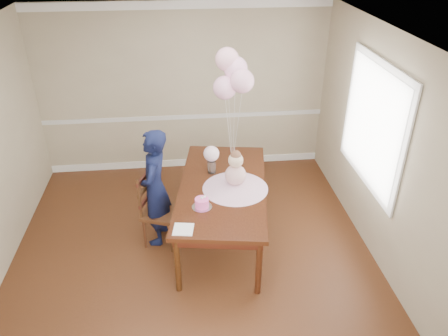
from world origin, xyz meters
TOP-DOWN VIEW (x-y plane):
  - floor at (0.00, 0.00)m, footprint 4.50×5.00m
  - ceiling at (0.00, 0.00)m, footprint 4.50×5.00m
  - wall_back at (0.00, 2.50)m, footprint 4.50×0.02m
  - wall_right at (2.25, 0.00)m, footprint 0.02×5.00m
  - chair_rail_trim at (0.00, 2.49)m, footprint 4.50×0.02m
  - crown_molding at (0.00, 2.49)m, footprint 4.50×0.02m
  - baseboard_trim at (0.00, 2.49)m, footprint 4.50×0.02m
  - window_frame at (2.23, 0.50)m, footprint 0.02×1.66m
  - window_blinds at (2.21, 0.50)m, footprint 0.01×1.50m
  - dining_table_top at (0.41, 0.50)m, footprint 1.38×2.28m
  - table_apron at (0.41, 0.50)m, footprint 1.26×2.15m
  - table_leg_fl at (-0.19, -0.40)m, footprint 0.09×0.09m
  - table_leg_fr at (0.70, -0.54)m, footprint 0.09×0.09m
  - table_leg_bl at (0.12, 1.54)m, footprint 0.09×0.09m
  - table_leg_br at (1.00, 1.41)m, footprint 0.09×0.09m
  - baby_skirt at (0.56, 0.43)m, footprint 0.93×0.93m
  - baby_torso at (0.56, 0.43)m, footprint 0.26×0.26m
  - baby_head at (0.56, 0.43)m, footprint 0.18×0.18m
  - baby_hair at (0.56, 0.43)m, footprint 0.13×0.13m
  - cake_platter at (0.12, 0.06)m, footprint 0.27×0.27m
  - birthday_cake at (0.12, 0.06)m, footprint 0.18×0.18m
  - cake_flower_a at (0.12, 0.06)m, footprint 0.03×0.03m
  - cake_flower_b at (0.16, 0.08)m, footprint 0.03×0.03m
  - rose_vase_near at (0.30, 0.85)m, footprint 0.12×0.12m
  - roses_near at (0.30, 0.85)m, footprint 0.20×0.20m
  - napkin at (-0.10, -0.34)m, footprint 0.24×0.24m
  - balloon_weight at (0.60, 1.07)m, footprint 0.05×0.05m
  - balloon_a at (0.50, 1.08)m, footprint 0.30×0.30m
  - balloon_b at (0.70, 1.00)m, footprint 0.30×0.30m
  - balloon_c at (0.64, 1.17)m, footprint 0.30×0.30m
  - balloon_d at (0.54, 1.21)m, footprint 0.30×0.30m
  - balloon_ribbon_a at (0.55, 1.08)m, footprint 0.10×0.02m
  - balloon_ribbon_b at (0.65, 1.03)m, footprint 0.10×0.07m
  - balloon_ribbon_c at (0.62, 1.12)m, footprint 0.04×0.10m
  - balloon_ribbon_d at (0.57, 1.14)m, footprint 0.07×0.12m
  - dining_chair_seat at (-0.37, 0.50)m, footprint 0.57×0.57m
  - chair_leg_fl at (-0.60, 0.39)m, footprint 0.05×0.05m
  - chair_leg_fr at (-0.26, 0.27)m, footprint 0.05×0.05m
  - chair_leg_bl at (-0.48, 0.73)m, footprint 0.05×0.05m
  - chair_leg_br at (-0.14, 0.61)m, footprint 0.05×0.05m
  - chair_back_post_l at (-0.62, 0.40)m, footprint 0.05×0.05m
  - chair_back_post_r at (-0.49, 0.74)m, footprint 0.05×0.05m
  - chair_slat_low at (-0.56, 0.57)m, footprint 0.17×0.39m
  - chair_slat_mid at (-0.56, 0.57)m, footprint 0.17×0.39m
  - chair_slat_top at (-0.56, 0.57)m, footprint 0.17×0.39m
  - woman at (-0.43, 0.57)m, footprint 0.47×0.62m

SIDE VIEW (x-z plane):
  - floor at x=0.00m, z-range 0.00..0.00m
  - baseboard_trim at x=0.00m, z-range 0.00..0.12m
  - chair_leg_fl at x=-0.60m, z-range 0.00..0.43m
  - chair_leg_fr at x=-0.26m, z-range 0.00..0.43m
  - chair_leg_bl at x=-0.48m, z-range 0.00..0.43m
  - chair_leg_br at x=-0.14m, z-range 0.00..0.43m
  - table_leg_fl at x=-0.19m, z-range 0.00..0.75m
  - table_leg_fr at x=0.70m, z-range 0.00..0.75m
  - table_leg_bl at x=0.12m, z-range 0.00..0.75m
  - table_leg_br at x=1.00m, z-range 0.00..0.75m
  - dining_chair_seat at x=-0.37m, z-range 0.43..0.48m
  - chair_slat_low at x=-0.56m, z-range 0.60..0.65m
  - table_apron at x=0.41m, z-range 0.64..0.75m
  - chair_back_post_l at x=-0.62m, z-range 0.46..1.02m
  - chair_back_post_r at x=-0.49m, z-range 0.46..1.02m
  - dining_table_top at x=0.41m, z-range 0.75..0.80m
  - woman at x=-0.43m, z-range 0.00..1.56m
  - chair_slat_mid at x=-0.56m, z-range 0.76..0.81m
  - cake_platter at x=0.12m, z-range 0.80..0.81m
  - napkin at x=-0.10m, z-range 0.80..0.81m
  - balloon_weight at x=0.60m, z-range 0.80..0.82m
  - baby_skirt at x=0.56m, z-range 0.80..0.91m
  - birthday_cake at x=0.12m, z-range 0.81..0.92m
  - rose_vase_near at x=0.30m, z-range 0.80..0.97m
  - chair_rail_trim at x=0.00m, z-range 0.86..0.94m
  - cake_flower_a at x=0.12m, z-range 0.92..0.95m
  - cake_flower_b at x=0.16m, z-range 0.92..0.95m
  - chair_slat_top at x=-0.56m, z-range 0.92..0.97m
  - baby_torso at x=0.56m, z-range 0.87..1.12m
  - roses_near at x=0.30m, z-range 0.98..1.18m
  - baby_head at x=0.56m, z-range 1.11..1.29m
  - baby_hair at x=0.56m, z-range 1.20..1.33m
  - balloon_ribbon_a at x=0.55m, z-range 0.81..1.71m
  - balloon_ribbon_b at x=0.65m, z-range 0.82..1.81m
  - wall_back at x=0.00m, z-range 0.00..2.70m
  - wall_right at x=2.25m, z-range 0.00..2.70m
  - balloon_ribbon_c at x=0.62m, z-range 0.81..1.92m
  - balloon_ribbon_d at x=0.57m, z-range 0.82..2.03m
  - window_frame at x=2.23m, z-range 0.77..2.33m
  - window_blinds at x=2.21m, z-range 0.85..2.25m
  - balloon_a at x=0.50m, z-range 1.72..2.02m
  - balloon_b at x=0.70m, z-range 1.83..2.13m
  - balloon_c at x=0.64m, z-range 1.93..2.23m
  - balloon_d at x=0.54m, z-range 2.04..2.34m
  - crown_molding at x=0.00m, z-range 2.57..2.69m
  - ceiling at x=0.00m, z-range 2.69..2.71m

